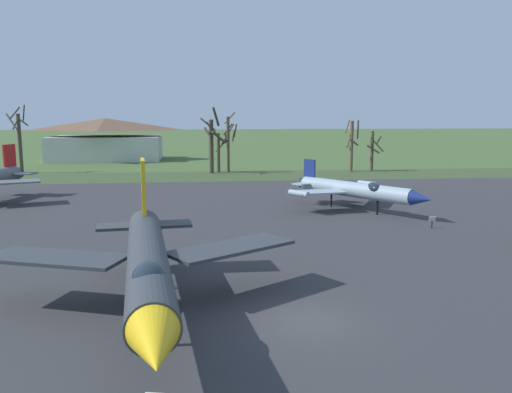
{
  "coord_description": "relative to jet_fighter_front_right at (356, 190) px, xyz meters",
  "views": [
    {
      "loc": [
        -4.26,
        -19.05,
        8.17
      ],
      "look_at": [
        -0.16,
        17.42,
        2.37
      ],
      "focal_mm": 35.8,
      "sensor_mm": 36.0,
      "label": 1
    }
  ],
  "objects": [
    {
      "name": "bare_tree_far_right",
      "position": [
        8.95,
        30.87,
        2.17
      ],
      "size": [
        2.34,
        2.33,
        7.65
      ],
      "color": "brown",
      "rests_on": "ground"
    },
    {
      "name": "ground_plane",
      "position": [
        -9.15,
        -23.13,
        -1.91
      ],
      "size": [
        600.0,
        600.0,
        0.0
      ],
      "primitive_type": "plane",
      "color": "#425B2D"
    },
    {
      "name": "asphalt_apron",
      "position": [
        -9.15,
        -6.6,
        -1.88
      ],
      "size": [
        86.74,
        55.12,
        0.05
      ],
      "primitive_type": "cube",
      "color": "#333335",
      "rests_on": "ground"
    },
    {
      "name": "grass_verge_strip",
      "position": [
        -9.15,
        26.97,
        -1.88
      ],
      "size": [
        146.74,
        12.0,
        0.06
      ],
      "primitive_type": "cube",
      "color": "#384A29",
      "rests_on": "ground"
    },
    {
      "name": "bare_tree_far_left",
      "position": [
        -38.97,
        34.71,
        2.94
      ],
      "size": [
        2.89,
        2.81,
        9.76
      ],
      "color": "#42382D",
      "rests_on": "ground"
    },
    {
      "name": "bare_tree_right_of_center",
      "position": [
        -8.99,
        32.61,
        2.63
      ],
      "size": [
        1.99,
        2.3,
        8.8
      ],
      "color": "brown",
      "rests_on": "ground"
    },
    {
      "name": "bare_tree_backdrop_extra",
      "position": [
        12.41,
        31.52,
        1.25
      ],
      "size": [
        2.64,
        2.54,
        5.97
      ],
      "color": "brown",
      "rests_on": "ground"
    },
    {
      "name": "jet_fighter_front_right",
      "position": [
        0.0,
        0.0,
        0.0
      ],
      "size": [
        10.54,
        12.17,
        4.17
      ],
      "color": "#8EA3B2",
      "rests_on": "ground"
    },
    {
      "name": "bare_tree_center",
      "position": [
        -10.42,
        32.13,
        1.2
      ],
      "size": [
        1.71,
        2.3,
        5.74
      ],
      "color": "#42382D",
      "rests_on": "ground"
    },
    {
      "name": "visitor_building",
      "position": [
        -30.5,
        56.05,
        1.88
      ],
      "size": [
        20.85,
        13.37,
        7.76
      ],
      "color": "beige",
      "rests_on": "ground"
    },
    {
      "name": "bare_tree_left_of_center",
      "position": [
        -11.46,
        30.65,
        2.71
      ],
      "size": [
        3.74,
        2.69,
        9.46
      ],
      "color": "#42382D",
      "rests_on": "ground"
    },
    {
      "name": "jet_fighter_rear_left",
      "position": [
        -15.51,
        -22.12,
        0.5
      ],
      "size": [
        13.77,
        17.34,
        5.96
      ],
      "color": "#33383D",
      "rests_on": "ground"
    },
    {
      "name": "info_placard_front_right",
      "position": [
        3.45,
        -7.39,
        -1.34
      ],
      "size": [
        0.5,
        0.31,
        0.93
      ],
      "color": "black",
      "rests_on": "ground"
    }
  ]
}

